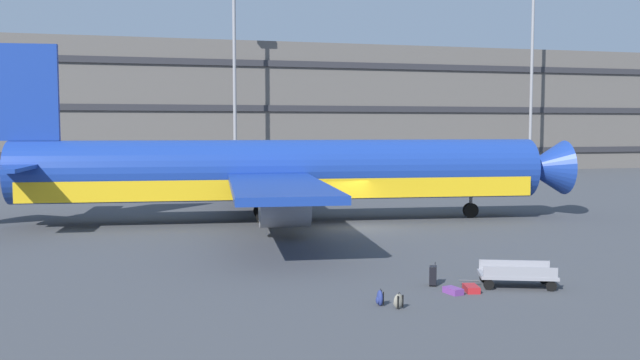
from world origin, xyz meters
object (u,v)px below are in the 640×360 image
Objects in this scene: suitcase_black at (453,291)px; backpack_scuffed at (398,301)px; suitcase_red at (433,275)px; baggage_cart at (517,275)px; backpack_upright at (380,298)px; suitcase_silver at (471,288)px; airliner at (276,173)px.

backpack_scuffed is at bearing -152.21° from suitcase_black.
suitcase_red is 2.91m from baggage_cart.
backpack_upright is (-2.74, -2.10, -0.13)m from suitcase_red.
suitcase_red reaches higher than backpack_scuffed.
suitcase_red is at bearing 96.98° from suitcase_black.
suitcase_silver is at bearing 14.48° from backpack_upright.
baggage_cart is (5.49, 1.18, 0.19)m from backpack_upright.
suitcase_red is 1.57× the size of backpack_scuffed.
backpack_scuffed is (-2.31, -2.58, -0.14)m from suitcase_red.
backpack_upright is at bearing -167.90° from baggage_cart.
airliner is 19.68m from backpack_upright.
airliner reaches higher than suitcase_red.
suitcase_black is 1.39× the size of backpack_upright.
backpack_scuffed is (-2.46, -1.30, 0.12)m from suitcase_black.
suitcase_silver is at bearing -172.62° from baggage_cart.
suitcase_silver is 0.73m from suitcase_black.
backpack_upright is (-0.60, -19.50, -2.61)m from airliner.
suitcase_black is 2.79m from backpack_scuffed.
suitcase_silver is 1.16× the size of suitcase_black.
suitcase_red is at bearing 161.43° from baggage_cart.
suitcase_silver is (3.02, -18.56, -2.74)m from airliner.
backpack_scuffed is at bearing -161.87° from baggage_cart.
airliner is 69.34× the size of backpack_scuffed.
suitcase_red is 1.08× the size of suitcase_black.
suitcase_red reaches higher than suitcase_silver.
baggage_cart is at bearing 12.10° from backpack_upright.
baggage_cart is at bearing 7.87° from suitcase_black.
suitcase_black is at bearing -83.02° from suitcase_red.
airliner reaches higher than baggage_cart.
suitcase_silver is at bearing -80.76° from airliner.
suitcase_silver is 3.49m from backpack_scuffed.
airliner is at bearing 97.01° from suitcase_black.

